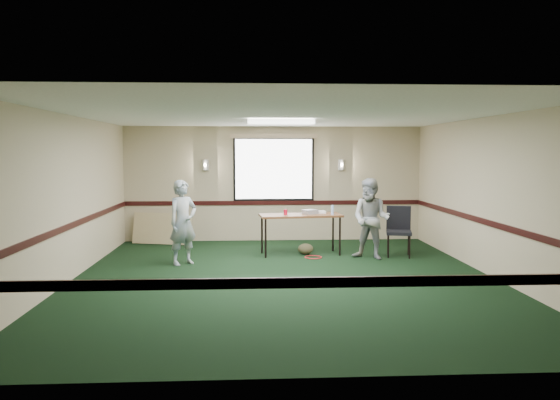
{
  "coord_description": "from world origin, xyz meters",
  "views": [
    {
      "loc": [
        -0.57,
        -8.88,
        2.09
      ],
      "look_at": [
        0.0,
        1.3,
        1.2
      ],
      "focal_mm": 35.0,
      "sensor_mm": 36.0,
      "label": 1
    }
  ],
  "objects": [
    {
      "name": "room_shell",
      "position": [
        0.0,
        2.12,
        1.58
      ],
      "size": [
        8.0,
        8.02,
        8.0
      ],
      "color": "#BFAD8A",
      "rests_on": "ground"
    },
    {
      "name": "projector",
      "position": [
        0.67,
        2.21,
        0.87
      ],
      "size": [
        0.34,
        0.32,
        0.09
      ],
      "primitive_type": "cube",
      "rotation": [
        0.0,
        0.0,
        0.44
      ],
      "color": "#9899A1",
      "rests_on": "folding_table"
    },
    {
      "name": "folding_table",
      "position": [
        0.47,
        2.16,
        0.77
      ],
      "size": [
        1.72,
        0.85,
        0.83
      ],
      "rotation": [
        0.0,
        0.0,
        0.11
      ],
      "color": "brown",
      "rests_on": "ground"
    },
    {
      "name": "cable_coil",
      "position": [
        0.69,
        1.79,
        0.01
      ],
      "size": [
        0.39,
        0.39,
        0.02
      ],
      "primitive_type": "torus",
      "rotation": [
        0.0,
        0.0,
        -0.12
      ],
      "color": "red",
      "rests_on": "ground"
    },
    {
      "name": "duffel_bag",
      "position": [
        0.58,
        2.15,
        0.11
      ],
      "size": [
        0.39,
        0.35,
        0.22
      ],
      "primitive_type": "ellipsoid",
      "rotation": [
        0.0,
        0.0,
        0.41
      ],
      "color": "#494329",
      "rests_on": "ground"
    },
    {
      "name": "water_bottle",
      "position": [
        1.11,
        2.06,
        0.93
      ],
      "size": [
        0.06,
        0.06,
        0.2
      ],
      "primitive_type": "cylinder",
      "color": "#8CB0E5",
      "rests_on": "folding_table"
    },
    {
      "name": "person_left",
      "position": [
        -1.81,
        1.28,
        0.79
      ],
      "size": [
        0.69,
        0.66,
        1.58
      ],
      "primitive_type": "imported",
      "rotation": [
        0.0,
        0.0,
        0.68
      ],
      "color": "#3D5F87",
      "rests_on": "ground"
    },
    {
      "name": "ground",
      "position": [
        0.0,
        0.0,
        0.0
      ],
      "size": [
        8.0,
        8.0,
        0.0
      ],
      "primitive_type": "plane",
      "color": "black",
      "rests_on": "ground"
    },
    {
      "name": "game_console",
      "position": [
        0.89,
        2.31,
        0.85
      ],
      "size": [
        0.24,
        0.2,
        0.05
      ],
      "primitive_type": "cube",
      "rotation": [
        0.0,
        0.0,
        0.15
      ],
      "color": "white",
      "rests_on": "folding_table"
    },
    {
      "name": "conference_chair",
      "position": [
        2.45,
        1.92,
        0.59
      ],
      "size": [
        0.59,
        0.61,
        1.0
      ],
      "rotation": [
        0.0,
        0.0,
        -0.23
      ],
      "color": "black",
      "rests_on": "ground"
    },
    {
      "name": "person_right",
      "position": [
        1.81,
        1.6,
        0.79
      ],
      "size": [
        0.97,
        0.91,
        1.59
      ],
      "primitive_type": "imported",
      "rotation": [
        0.0,
        0.0,
        -0.55
      ],
      "color": "#7F94C6",
      "rests_on": "ground"
    },
    {
      "name": "folded_table",
      "position": [
        -2.58,
        3.6,
        0.35
      ],
      "size": [
        1.39,
        0.56,
        0.71
      ],
      "primitive_type": "cube",
      "rotation": [
        -0.21,
        0.0,
        -0.26
      ],
      "color": "tan",
      "rests_on": "ground"
    },
    {
      "name": "red_cup",
      "position": [
        0.15,
        2.07,
        0.88
      ],
      "size": [
        0.08,
        0.08,
        0.11
      ],
      "primitive_type": "cylinder",
      "color": "#B40C22",
      "rests_on": "folding_table"
    }
  ]
}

